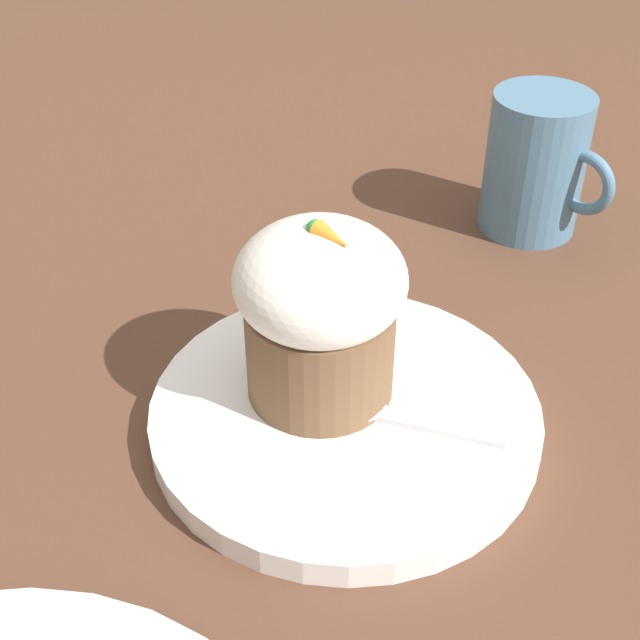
# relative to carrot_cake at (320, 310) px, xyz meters

# --- Properties ---
(ground_plane) EXTENTS (4.00, 4.00, 0.00)m
(ground_plane) POSITION_rel_carrot_cake_xyz_m (0.02, 0.00, -0.07)
(ground_plane) COLOR #513323
(dessert_plate) EXTENTS (0.21, 0.21, 0.02)m
(dessert_plate) POSITION_rel_carrot_cake_xyz_m (0.02, 0.00, -0.06)
(dessert_plate) COLOR white
(dessert_plate) RESTS_ON ground_plane
(carrot_cake) EXTENTS (0.09, 0.09, 0.11)m
(carrot_cake) POSITION_rel_carrot_cake_xyz_m (0.00, 0.00, 0.00)
(carrot_cake) COLOR brown
(carrot_cake) RESTS_ON dessert_plate
(spoon) EXTENTS (0.11, 0.07, 0.01)m
(spoon) POSITION_rel_carrot_cake_xyz_m (0.03, 0.00, -0.05)
(spoon) COLOR silver
(spoon) RESTS_ON dessert_plate
(coffee_cup) EXTENTS (0.10, 0.07, 0.10)m
(coffee_cup) POSITION_rel_carrot_cake_xyz_m (-0.03, 0.25, -0.02)
(coffee_cup) COLOR teal
(coffee_cup) RESTS_ON ground_plane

